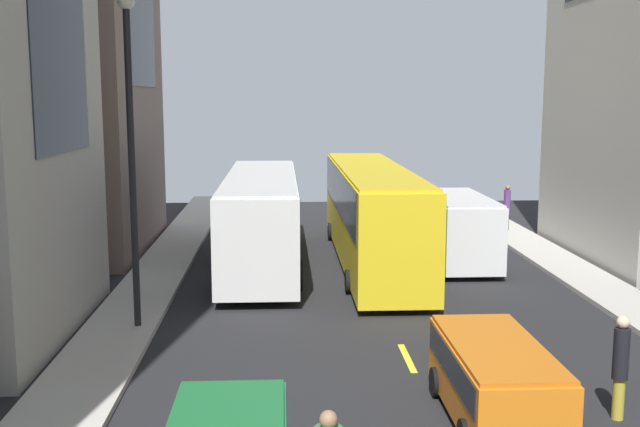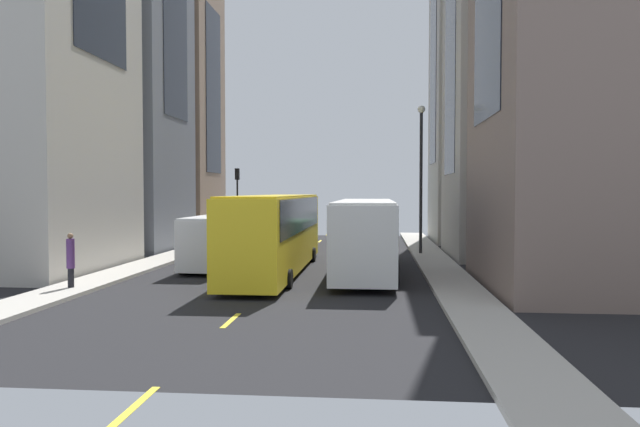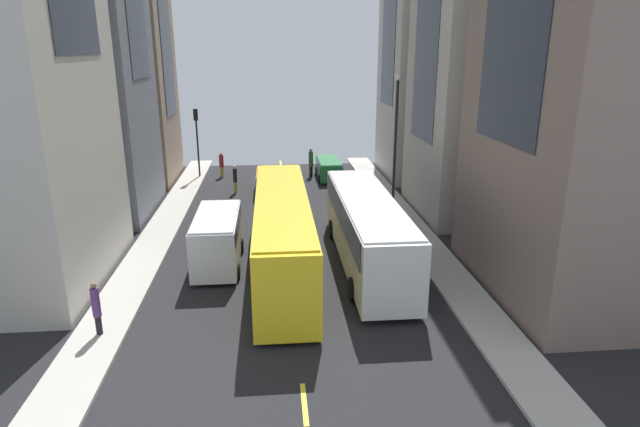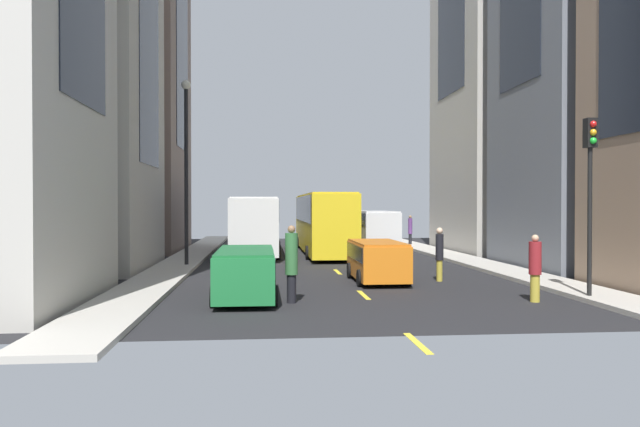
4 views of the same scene
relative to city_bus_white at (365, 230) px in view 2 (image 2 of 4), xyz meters
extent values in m
plane|color=black|center=(3.72, -3.44, -2.01)|extent=(40.56, 40.56, 0.00)
cube|color=#B2ADA3|center=(-3.58, -3.44, -1.93)|extent=(1.96, 44.00, 0.15)
cube|color=#B2ADA3|center=(11.03, -3.44, -1.93)|extent=(1.96, 44.00, 0.15)
cube|color=yellow|center=(3.72, -24.44, -2.00)|extent=(0.16, 2.00, 0.01)
cube|color=yellow|center=(3.72, -17.44, -2.00)|extent=(0.16, 2.00, 0.01)
cube|color=yellow|center=(3.72, -10.44, -2.00)|extent=(0.16, 2.00, 0.01)
cube|color=yellow|center=(3.72, -3.44, -2.00)|extent=(0.16, 2.00, 0.01)
cube|color=yellow|center=(3.72, 3.56, -2.00)|extent=(0.16, 2.00, 0.01)
cube|color=yellow|center=(3.72, 10.56, -2.00)|extent=(0.16, 2.00, 0.01)
cube|color=yellow|center=(3.72, 17.56, -2.00)|extent=(0.16, 2.00, 0.01)
cube|color=#B7B2A8|center=(-8.97, -18.47, 11.04)|extent=(8.43, 8.25, 26.09)
cube|color=#1E232D|center=(-8.97, -18.47, 11.04)|extent=(8.52, 4.54, 14.35)
cube|color=#B7B2A8|center=(-8.23, -8.04, 8.61)|extent=(6.94, 8.64, 21.24)
cube|color=#1E232D|center=(-8.23, -8.04, 8.61)|extent=(7.01, 4.75, 11.68)
cube|color=#937760|center=(17.19, -18.66, 9.61)|extent=(9.97, 7.44, 23.23)
cube|color=#1E232D|center=(17.19, -18.66, 9.61)|extent=(10.07, 4.09, 12.78)
cube|color=silver|center=(0.00, 0.00, -0.23)|extent=(2.55, 12.49, 3.00)
cube|color=black|center=(0.00, 0.00, 0.62)|extent=(2.60, 11.49, 1.20)
cube|color=beige|center=(0.00, 0.00, 1.31)|extent=(2.45, 11.99, 0.08)
cylinder|color=black|center=(-1.17, 3.87, -1.51)|extent=(0.46, 1.00, 1.00)
cylinder|color=black|center=(1.17, 3.87, -1.51)|extent=(0.46, 1.00, 1.00)
cylinder|color=black|center=(-1.17, -3.87, -1.51)|extent=(0.46, 1.00, 1.00)
cylinder|color=black|center=(1.17, -3.87, -1.51)|extent=(0.46, 1.00, 1.00)
cube|color=yellow|center=(4.10, 0.20, -0.15)|extent=(2.45, 14.53, 3.30)
cube|color=black|center=(4.10, 0.20, 0.71)|extent=(2.50, 13.37, 1.48)
cube|color=gold|center=(4.10, 0.20, 1.54)|extent=(2.35, 13.95, 0.08)
cylinder|color=black|center=(2.97, 4.70, -1.63)|extent=(0.44, 0.76, 0.76)
cylinder|color=black|center=(5.23, 4.70, -1.63)|extent=(0.44, 0.76, 0.76)
cylinder|color=black|center=(2.97, -4.31, -1.63)|extent=(0.44, 0.76, 0.76)
cylinder|color=black|center=(5.23, -4.31, -1.63)|extent=(0.44, 0.76, 0.76)
cube|color=white|center=(7.24, -0.47, -0.66)|extent=(2.05, 5.41, 2.30)
cube|color=black|center=(7.24, -0.47, 0.09)|extent=(2.09, 4.98, 0.69)
cube|color=silver|center=(7.24, -0.47, 0.53)|extent=(1.97, 5.20, 0.08)
cylinder|color=black|center=(6.29, 1.21, -1.65)|extent=(0.37, 0.72, 0.72)
cylinder|color=black|center=(8.18, 1.21, -1.65)|extent=(0.37, 0.72, 0.72)
cylinder|color=black|center=(6.29, -2.14, -1.65)|extent=(0.37, 0.72, 0.72)
cylinder|color=black|center=(8.18, -2.14, -1.65)|extent=(0.37, 0.72, 0.72)
cube|color=#1E7238|center=(-0.07, -17.99, -1.19)|extent=(1.75, 4.73, 1.30)
cube|color=black|center=(-0.07, -17.99, -0.86)|extent=(1.78, 4.35, 0.55)
cube|color=#1A612F|center=(-0.07, -17.99, -0.49)|extent=(1.68, 4.54, 0.08)
cylinder|color=black|center=(-0.88, -16.53, -1.70)|extent=(0.31, 0.62, 0.62)
cylinder|color=black|center=(0.73, -16.53, -1.70)|extent=(0.31, 0.62, 0.62)
cylinder|color=black|center=(-0.88, -19.46, -1.70)|extent=(0.31, 0.62, 0.62)
cylinder|color=black|center=(0.73, -19.46, -1.70)|extent=(0.31, 0.62, 0.62)
cube|color=orange|center=(4.81, -14.07, -1.19)|extent=(1.75, 4.16, 1.30)
cube|color=black|center=(4.81, -14.07, -0.86)|extent=(1.78, 3.83, 0.54)
cube|color=#BE6115|center=(4.81, -14.07, -0.50)|extent=(1.68, 3.99, 0.08)
cylinder|color=black|center=(4.00, -12.78, -1.70)|extent=(0.31, 0.62, 0.62)
cylinder|color=black|center=(5.61, -12.78, -1.70)|extent=(0.31, 0.62, 0.62)
cylinder|color=black|center=(4.00, -15.36, -1.70)|extent=(0.31, 0.62, 0.62)
cylinder|color=black|center=(5.61, -15.36, -1.70)|extent=(0.31, 0.62, 0.62)
cylinder|color=black|center=(1.32, -18.81, -1.58)|extent=(0.28, 0.28, 0.85)
cylinder|color=#336B38|center=(1.32, -18.81, -0.54)|extent=(0.38, 0.38, 1.24)
sphere|color=#8C6647|center=(1.32, -18.81, 0.20)|extent=(0.23, 0.23, 0.23)
cylinder|color=gold|center=(7.23, -14.08, -1.60)|extent=(0.23, 0.23, 0.82)
cylinder|color=black|center=(7.23, -14.08, -0.69)|extent=(0.30, 0.30, 1.00)
sphere|color=beige|center=(7.23, -14.08, -0.07)|extent=(0.24, 0.24, 0.24)
cylinder|color=black|center=(10.97, 6.05, -1.50)|extent=(0.23, 0.23, 0.72)
cylinder|color=#593372|center=(10.97, 6.05, -0.58)|extent=(0.30, 0.30, 1.11)
sphere|color=#8C6647|center=(10.97, 6.05, 0.09)|extent=(0.22, 0.22, 0.22)
cylinder|color=gold|center=(8.65, -19.30, -1.59)|extent=(0.28, 0.28, 0.83)
cylinder|color=maroon|center=(8.65, -19.30, -0.68)|extent=(0.37, 0.37, 0.99)
sphere|color=tan|center=(8.65, -19.30, -0.08)|extent=(0.21, 0.21, 0.21)
cylinder|color=black|center=(10.45, -19.17, 0.41)|extent=(0.14, 0.14, 4.54)
cube|color=black|center=(10.45, -19.17, 3.13)|extent=(0.32, 0.32, 0.90)
sphere|color=red|center=(10.45, -19.34, 3.38)|extent=(0.20, 0.20, 0.20)
sphere|color=orange|center=(10.45, -19.34, 3.13)|extent=(0.20, 0.20, 0.20)
sphere|color=green|center=(10.45, -19.34, 2.87)|extent=(0.20, 0.20, 0.20)
cylinder|color=black|center=(-3.10, -7.91, 2.25)|extent=(0.18, 0.18, 8.22)
sphere|color=silver|center=(-3.10, -7.91, 6.54)|extent=(0.44, 0.44, 0.44)
camera|label=1|loc=(0.76, -27.83, 4.20)|focal=42.98mm
camera|label=2|loc=(-0.47, 27.65, 1.76)|focal=33.79mm
camera|label=3|loc=(4.48, 24.00, 8.18)|focal=29.78mm
camera|label=4|loc=(0.47, -37.16, 0.91)|focal=34.57mm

